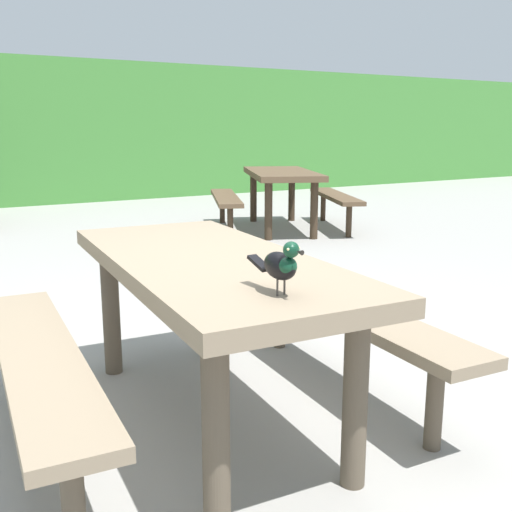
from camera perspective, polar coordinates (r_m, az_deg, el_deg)
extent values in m
plane|color=gray|center=(2.80, -3.55, -14.80)|extent=(60.00, 60.00, 0.00)
cube|color=#84725B|center=(2.53, -4.57, -0.75)|extent=(0.88, 1.85, 0.07)
cylinder|color=brown|center=(1.95, -3.85, -16.41)|extent=(0.09, 0.09, 0.67)
cylinder|color=brown|center=(2.19, 9.45, -13.25)|extent=(0.09, 0.09, 0.67)
cylinder|color=brown|center=(3.20, -13.67, -5.15)|extent=(0.09, 0.09, 0.67)
cylinder|color=brown|center=(3.35, -4.76, -4.06)|extent=(0.09, 0.09, 0.67)
cube|color=#84725B|center=(2.45, -19.97, -8.97)|extent=(0.40, 1.73, 0.05)
cylinder|color=brown|center=(1.98, -17.06, -21.28)|extent=(0.07, 0.07, 0.39)
cylinder|color=brown|center=(3.13, -21.12, -8.76)|extent=(0.07, 0.07, 0.39)
cube|color=#84725B|center=(2.93, 8.36, -4.90)|extent=(0.40, 1.73, 0.05)
cylinder|color=brown|center=(2.55, 16.67, -13.31)|extent=(0.07, 0.07, 0.39)
cylinder|color=brown|center=(3.52, 2.26, -5.63)|extent=(0.07, 0.07, 0.39)
ellipsoid|color=black|center=(1.91, 2.28, -0.95)|extent=(0.08, 0.15, 0.09)
ellipsoid|color=#0F3823|center=(1.88, 3.01, -0.99)|extent=(0.06, 0.07, 0.06)
sphere|color=#0F3823|center=(1.85, 3.37, 0.60)|extent=(0.05, 0.05, 0.05)
sphere|color=#EAE08C|center=(1.85, 4.08, 0.77)|extent=(0.01, 0.01, 0.01)
sphere|color=#EAE08C|center=(1.83, 3.10, 0.64)|extent=(0.01, 0.01, 0.01)
cone|color=black|center=(1.82, 4.14, 0.39)|extent=(0.02, 0.03, 0.02)
cube|color=black|center=(2.01, 0.30, -0.67)|extent=(0.04, 0.10, 0.04)
cylinder|color=#47423D|center=(1.93, 2.73, -2.91)|extent=(0.01, 0.01, 0.05)
cylinder|color=#47423D|center=(1.91, 2.05, -3.03)|extent=(0.01, 0.01, 0.05)
cube|color=brown|center=(7.52, 2.44, 7.86)|extent=(1.41, 1.95, 0.07)
cylinder|color=#382B1D|center=(8.29, 3.42, 5.68)|extent=(0.09, 0.09, 0.67)
cylinder|color=#382B1D|center=(8.21, -0.25, 5.64)|extent=(0.09, 0.09, 0.67)
cylinder|color=#382B1D|center=(6.93, 5.57, 4.37)|extent=(0.09, 0.09, 0.67)
cylinder|color=#382B1D|center=(6.83, 1.20, 4.31)|extent=(0.09, 0.09, 0.67)
cube|color=brown|center=(7.70, 7.59, 5.70)|extent=(0.93, 1.68, 0.05)
cylinder|color=#382B1D|center=(8.34, 6.43, 4.70)|extent=(0.07, 0.07, 0.39)
cylinder|color=#382B1D|center=(7.12, 8.85, 3.34)|extent=(0.07, 0.07, 0.39)
cube|color=brown|center=(7.47, -2.91, 5.59)|extent=(0.93, 1.68, 0.05)
cylinder|color=#382B1D|center=(8.13, -3.24, 4.56)|extent=(0.07, 0.07, 0.39)
cylinder|color=#382B1D|center=(6.86, -2.47, 3.15)|extent=(0.07, 0.07, 0.39)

